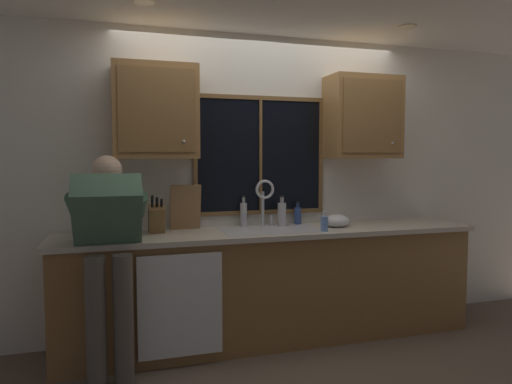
{
  "coord_description": "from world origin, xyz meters",
  "views": [
    {
      "loc": [
        -1.23,
        -3.85,
        1.51
      ],
      "look_at": [
        -0.15,
        -0.3,
        1.23
      ],
      "focal_mm": 32.59,
      "sensor_mm": 36.0,
      "label": 1
    }
  ],
  "objects_px": {
    "cutting_board": "(186,207)",
    "person_standing": "(108,241)",
    "soap_dispenser": "(324,223)",
    "bottle_amber_small": "(298,215)",
    "bottle_green_glass": "(244,214)",
    "knife_block": "(157,219)",
    "bottle_tall_clear": "(282,214)",
    "mixing_bowl": "(337,221)"
  },
  "relations": [
    {
      "from": "knife_block",
      "to": "bottle_amber_small",
      "type": "height_order",
      "value": "knife_block"
    },
    {
      "from": "knife_block",
      "to": "bottle_green_glass",
      "type": "distance_m",
      "value": 0.75
    },
    {
      "from": "cutting_board",
      "to": "bottle_amber_small",
      "type": "bearing_deg",
      "value": 1.38
    },
    {
      "from": "cutting_board",
      "to": "bottle_tall_clear",
      "type": "xyz_separation_m",
      "value": [
        0.82,
        -0.05,
        -0.08
      ]
    },
    {
      "from": "cutting_board",
      "to": "person_standing",
      "type": "bearing_deg",
      "value": -139.69
    },
    {
      "from": "knife_block",
      "to": "bottle_tall_clear",
      "type": "relative_size",
      "value": 1.23
    },
    {
      "from": "mixing_bowl",
      "to": "bottle_amber_small",
      "type": "bearing_deg",
      "value": 138.09
    },
    {
      "from": "bottle_green_glass",
      "to": "bottle_amber_small",
      "type": "bearing_deg",
      "value": 0.24
    },
    {
      "from": "person_standing",
      "to": "cutting_board",
      "type": "xyz_separation_m",
      "value": [
        0.6,
        0.51,
        0.15
      ]
    },
    {
      "from": "mixing_bowl",
      "to": "cutting_board",
      "type": "bearing_deg",
      "value": 170.35
    },
    {
      "from": "mixing_bowl",
      "to": "bottle_green_glass",
      "type": "relative_size",
      "value": 0.83
    },
    {
      "from": "person_standing",
      "to": "cutting_board",
      "type": "height_order",
      "value": "person_standing"
    },
    {
      "from": "cutting_board",
      "to": "soap_dispenser",
      "type": "bearing_deg",
      "value": -21.23
    },
    {
      "from": "bottle_amber_small",
      "to": "person_standing",
      "type": "bearing_deg",
      "value": -161.52
    },
    {
      "from": "person_standing",
      "to": "bottle_tall_clear",
      "type": "bearing_deg",
      "value": 17.93
    },
    {
      "from": "knife_block",
      "to": "cutting_board",
      "type": "bearing_deg",
      "value": 25.81
    },
    {
      "from": "person_standing",
      "to": "bottle_amber_small",
      "type": "relative_size",
      "value": 7.71
    },
    {
      "from": "bottle_amber_small",
      "to": "soap_dispenser",
      "type": "bearing_deg",
      "value": -82.59
    },
    {
      "from": "cutting_board",
      "to": "soap_dispenser",
      "type": "distance_m",
      "value": 1.13
    },
    {
      "from": "mixing_bowl",
      "to": "bottle_green_glass",
      "type": "height_order",
      "value": "bottle_green_glass"
    },
    {
      "from": "mixing_bowl",
      "to": "bottle_tall_clear",
      "type": "bearing_deg",
      "value": 159.52
    },
    {
      "from": "cutting_board",
      "to": "bottle_green_glass",
      "type": "distance_m",
      "value": 0.5
    },
    {
      "from": "person_standing",
      "to": "bottle_green_glass",
      "type": "bearing_deg",
      "value": 25.83
    },
    {
      "from": "bottle_green_glass",
      "to": "bottle_tall_clear",
      "type": "bearing_deg",
      "value": -12.5
    },
    {
      "from": "knife_block",
      "to": "cutting_board",
      "type": "height_order",
      "value": "cutting_board"
    },
    {
      "from": "knife_block",
      "to": "bottle_tall_clear",
      "type": "height_order",
      "value": "knife_block"
    },
    {
      "from": "person_standing",
      "to": "cutting_board",
      "type": "relative_size",
      "value": 4.07
    },
    {
      "from": "bottle_amber_small",
      "to": "knife_block",
      "type": "bearing_deg",
      "value": -173.45
    },
    {
      "from": "soap_dispenser",
      "to": "bottle_amber_small",
      "type": "height_order",
      "value": "bottle_amber_small"
    },
    {
      "from": "knife_block",
      "to": "soap_dispenser",
      "type": "distance_m",
      "value": 1.32
    },
    {
      "from": "person_standing",
      "to": "soap_dispenser",
      "type": "distance_m",
      "value": 1.65
    },
    {
      "from": "bottle_tall_clear",
      "to": "bottle_amber_small",
      "type": "relative_size",
      "value": 1.32
    },
    {
      "from": "soap_dispenser",
      "to": "bottle_amber_small",
      "type": "xyz_separation_m",
      "value": [
        -0.06,
        0.43,
        0.02
      ]
    },
    {
      "from": "cutting_board",
      "to": "knife_block",
      "type": "bearing_deg",
      "value": -154.19
    },
    {
      "from": "person_standing",
      "to": "mixing_bowl",
      "type": "xyz_separation_m",
      "value": [
        1.85,
        0.29,
        0.02
      ]
    },
    {
      "from": "person_standing",
      "to": "bottle_tall_clear",
      "type": "height_order",
      "value": "person_standing"
    },
    {
      "from": "person_standing",
      "to": "knife_block",
      "type": "xyz_separation_m",
      "value": [
        0.35,
        0.39,
        0.08
      ]
    },
    {
      "from": "mixing_bowl",
      "to": "knife_block",
      "type": "bearing_deg",
      "value": 176.35
    },
    {
      "from": "mixing_bowl",
      "to": "soap_dispenser",
      "type": "xyz_separation_m",
      "value": [
        -0.21,
        -0.19,
        0.01
      ]
    },
    {
      "from": "person_standing",
      "to": "knife_block",
      "type": "bearing_deg",
      "value": 47.7
    },
    {
      "from": "cutting_board",
      "to": "mixing_bowl",
      "type": "relative_size",
      "value": 1.7
    },
    {
      "from": "soap_dispenser",
      "to": "bottle_tall_clear",
      "type": "relative_size",
      "value": 0.64
    }
  ]
}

